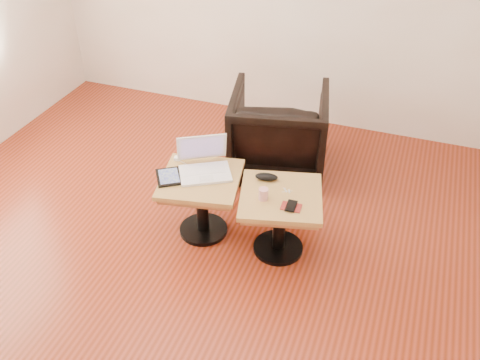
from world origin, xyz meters
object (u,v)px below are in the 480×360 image
(laptop, at_px, (204,165))
(armchair, at_px, (278,131))
(striped_cup, at_px, (263,194))
(side_table_right, at_px, (280,209))
(side_table_left, at_px, (201,191))

(laptop, bearing_deg, armchair, 42.74)
(striped_cup, height_order, armchair, armchair)
(laptop, bearing_deg, side_table_right, -38.17)
(side_table_left, height_order, side_table_right, same)
(striped_cup, distance_m, armchair, 1.12)
(laptop, relative_size, armchair, 0.58)
(laptop, height_order, armchair, laptop)
(armchair, bearing_deg, striped_cup, 89.03)
(side_table_right, distance_m, laptop, 0.63)
(armchair, bearing_deg, laptop, 60.78)
(side_table_right, height_order, laptop, laptop)
(side_table_left, xyz_separation_m, striped_cup, (0.49, -0.08, 0.17))
(side_table_left, xyz_separation_m, armchair, (0.28, 1.00, -0.01))
(laptop, distance_m, armchair, 0.98)
(side_table_left, distance_m, side_table_right, 0.59)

